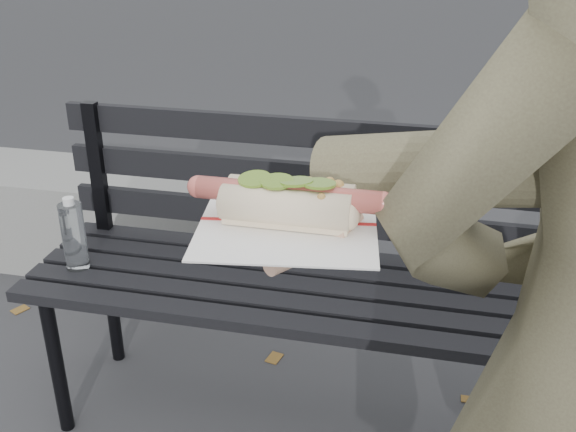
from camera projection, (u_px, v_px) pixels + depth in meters
name	position (u px, v px, depth m)	size (l,w,h in m)	color
park_bench	(303.00, 256.00, 1.84)	(1.50, 0.44, 0.88)	black
concrete_block	(103.00, 218.00, 2.80)	(1.20, 0.40, 0.40)	slate
held_hotdog	(470.00, 180.00, 0.73)	(0.62, 0.31, 0.20)	brown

